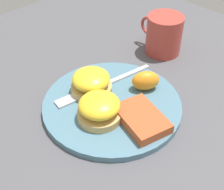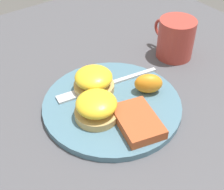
# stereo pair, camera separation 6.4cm
# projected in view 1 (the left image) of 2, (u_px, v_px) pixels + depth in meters

# --- Properties ---
(ground_plane) EXTENTS (1.10, 1.10, 0.00)m
(ground_plane) POSITION_uv_depth(u_px,v_px,m) (112.00, 107.00, 0.66)
(ground_plane) COLOR #4C4C51
(plate) EXTENTS (0.29, 0.29, 0.01)m
(plate) POSITION_uv_depth(u_px,v_px,m) (112.00, 105.00, 0.65)
(plate) COLOR slate
(plate) RESTS_ON ground_plane
(sandwich_benedict_left) EXTENTS (0.09, 0.09, 0.05)m
(sandwich_benedict_left) POSITION_uv_depth(u_px,v_px,m) (91.00, 82.00, 0.66)
(sandwich_benedict_left) COLOR tan
(sandwich_benedict_left) RESTS_ON plate
(sandwich_benedict_right) EXTENTS (0.09, 0.09, 0.05)m
(sandwich_benedict_right) POSITION_uv_depth(u_px,v_px,m) (99.00, 108.00, 0.60)
(sandwich_benedict_right) COLOR tan
(sandwich_benedict_right) RESTS_ON plate
(hashbrown_patty) EXTENTS (0.12, 0.10, 0.02)m
(hashbrown_patty) POSITION_uv_depth(u_px,v_px,m) (140.00, 120.00, 0.60)
(hashbrown_patty) COLOR #B24F29
(hashbrown_patty) RESTS_ON plate
(orange_wedge) EXTENTS (0.06, 0.07, 0.04)m
(orange_wedge) POSITION_uv_depth(u_px,v_px,m) (146.00, 81.00, 0.67)
(orange_wedge) COLOR orange
(orange_wedge) RESTS_ON plate
(fork) EXTENTS (0.06, 0.24, 0.00)m
(fork) POSITION_uv_depth(u_px,v_px,m) (99.00, 87.00, 0.68)
(fork) COLOR silver
(fork) RESTS_ON plate
(cup) EXTENTS (0.12, 0.09, 0.10)m
(cup) POSITION_uv_depth(u_px,v_px,m) (164.00, 34.00, 0.79)
(cup) COLOR #B23D33
(cup) RESTS_ON ground_plane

